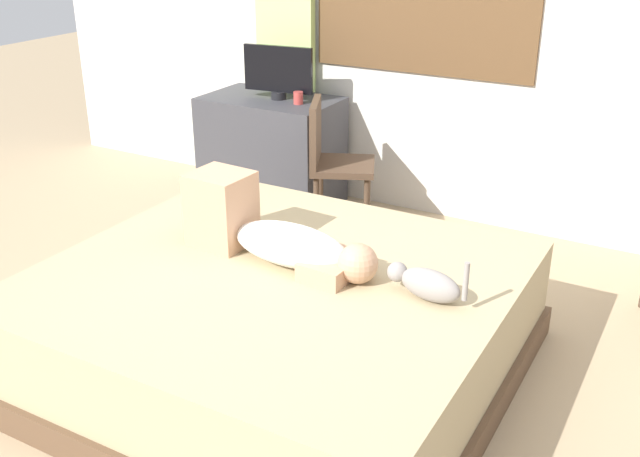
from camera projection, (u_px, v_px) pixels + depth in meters
name	position (u px, v px, depth m)	size (l,w,h in m)	color
ground_plane	(260.00, 374.00, 3.33)	(16.00, 16.00, 0.00)	tan
bed	(278.00, 323.00, 3.27)	(1.98, 1.83, 0.49)	brown
person_lying	(272.00, 234.00, 3.26)	(0.94, 0.31, 0.34)	silver
cat	(426.00, 283.00, 2.93)	(0.36, 0.15, 0.21)	gray
desk	(272.00, 151.00, 5.12)	(0.90, 0.56, 0.74)	#38383D
tv_monitor	(278.00, 72.00, 4.87)	(0.48, 0.10, 0.35)	black
cup	(298.00, 98.00, 4.80)	(0.06, 0.06, 0.08)	#B23D38
chair_by_desk	(332.00, 158.00, 4.53)	(0.50, 0.50, 0.86)	#4C3828
curtain_left	(285.00, 21.00, 5.03)	(0.44, 0.06, 2.40)	#ADCC75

